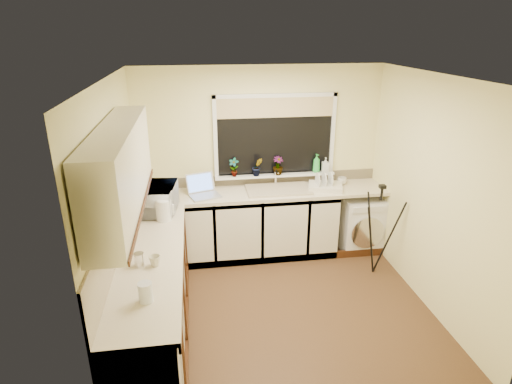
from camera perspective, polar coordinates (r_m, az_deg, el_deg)
The scene contains 33 objects.
floor at distance 4.84m, azimuth 3.26°, elevation -15.07°, with size 3.20×3.20×0.00m, color #503420.
ceiling at distance 3.93m, azimuth 4.03°, elevation 15.14°, with size 3.20×3.20×0.00m, color white.
wall_back at distance 5.62m, azimuth 0.46°, elevation 4.28°, with size 3.20×3.20×0.00m, color #F7EEA5.
wall_front at distance 2.96m, azimuth 9.73°, elevation -12.77°, with size 3.20×3.20×0.00m, color #F7EEA5.
wall_left at distance 4.22m, azimuth -18.19°, elevation -2.74°, with size 3.00×3.00×0.00m, color #F7EEA5.
wall_right at distance 4.81m, azimuth 22.59°, elevation -0.38°, with size 3.00×3.00×0.00m, color #F7EEA5.
base_cabinet_back at distance 5.60m, azimuth -2.38°, elevation -4.57°, with size 2.55×0.60×0.86m, color silver.
base_cabinet_left at distance 4.30m, azimuth -13.52°, elevation -13.93°, with size 0.54×2.40×0.86m, color silver.
worktop_back at distance 5.46m, azimuth 0.94°, elevation -0.10°, with size 3.20×0.60×0.04m, color beige.
worktop_left at distance 4.06m, azimuth -14.06°, elevation -8.71°, with size 0.60×2.40×0.04m, color beige.
upper_cabinet at distance 3.58m, azimuth -17.78°, elevation 2.91°, with size 0.28×1.90×0.70m, color silver.
splashback_left at distance 3.99m, azimuth -18.50°, elevation -5.78°, with size 0.02×2.40×0.45m, color beige.
splashback_back at distance 5.69m, azimuth 0.47°, elevation 1.79°, with size 3.20×0.02×0.14m, color beige.
window_glass at distance 5.56m, azimuth 2.55°, elevation 7.53°, with size 1.50×0.02×1.00m, color black.
window_blind at distance 5.46m, azimuth 2.67°, elevation 11.29°, with size 1.50×0.02×0.25m, color tan.
windowsill at distance 5.65m, azimuth 2.57°, elevation 2.31°, with size 1.60×0.14×0.03m, color white.
sink at distance 5.48m, azimuth 3.01°, elevation 0.34°, with size 0.82×0.46×0.03m, color tan.
faucet at distance 5.61m, azimuth 2.67°, elevation 2.00°, with size 0.03×0.03×0.24m, color silver.
washing_machine at distance 5.98m, azimuth 13.79°, elevation -4.01°, with size 0.53×0.51×0.75m, color white.
laptop at distance 5.35m, azimuth -7.15°, elevation 0.31°, with size 0.45×0.45×0.26m.
kettle at distance 4.71m, azimuth -12.33°, elevation -2.40°, with size 0.17×0.17×0.23m, color white.
dish_rack at distance 5.59m, azimuth 9.31°, elevation 0.71°, with size 0.43×0.32×0.06m, color beige.
tripod at distance 5.34m, azimuth 16.05°, elevation -4.95°, with size 0.57×0.57×1.16m, color black, non-canonical shape.
glass_jug at distance 3.42m, azimuth -14.67°, elevation -12.94°, with size 0.11×0.11×0.16m, color silver.
steel_jar at distance 3.90m, azimuth -15.46°, elevation -8.77°, with size 0.09×0.09×0.12m, color silver.
microwave at distance 4.93m, azimuth -12.96°, elevation -0.88°, with size 0.56×0.38×0.31m, color white.
plant_a at distance 5.51m, azimuth -3.00°, elevation 3.33°, with size 0.13×0.09×0.25m, color #999999.
plant_b at distance 5.53m, azimuth 0.18°, elevation 3.40°, with size 0.13×0.11×0.24m, color #999999.
plant_c at distance 5.59m, azimuth 2.98°, elevation 3.57°, with size 0.14×0.14×0.24m, color #999999.
soap_bottle_green at distance 5.73m, azimuth 8.15°, elevation 3.87°, with size 0.10×0.10×0.25m, color green.
soap_bottle_clear at distance 5.76m, azimuth 9.33°, elevation 3.63°, with size 0.09×0.09×0.20m, color #999999.
cup_back at distance 5.79m, azimuth 11.50°, elevation 1.48°, with size 0.12×0.12×0.10m, color beige.
cup_left at distance 3.88m, azimuth -13.47°, elevation -9.01°, with size 0.10×0.10×0.10m, color beige.
Camera 1 is at (-0.84, -3.81, 2.86)m, focal length 29.69 mm.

